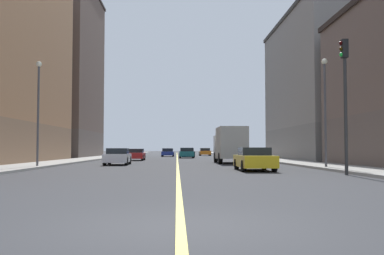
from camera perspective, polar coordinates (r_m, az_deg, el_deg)
name	(u,v)px	position (r m, az deg, el deg)	size (l,w,h in m)	color
ground_plane	(181,227)	(7.18, -1.51, -12.92)	(400.00, 400.00, 0.00)	#323337
sidewalk_left	(255,158)	(56.98, 8.25, -3.92)	(3.33, 168.00, 0.15)	#9E9B93
sidewalk_right	(99,158)	(56.96, -12.16, -3.89)	(3.33, 168.00, 0.15)	#9E9B93
lane_center_stripe	(177,158)	(56.08, -1.95, -4.04)	(0.16, 154.00, 0.01)	#E5D14C
building_left_mid	(333,88)	(50.41, 18.06, 4.96)	(11.16, 21.04, 15.81)	slate
building_right_distant	(55,72)	(64.10, -17.59, 6.93)	(11.16, 17.93, 23.80)	brown
traffic_light_left_near	(345,88)	(22.13, 19.42, 4.96)	(0.40, 0.32, 6.51)	#2D2D2D
street_lamp_left_near	(325,100)	(27.81, 17.06, 3.43)	(0.36, 0.36, 6.63)	#4C4C51
street_lamp_right_near	(38,102)	(29.76, -19.52, 3.20)	(0.36, 0.36, 6.75)	#4C4C51
car_orange	(205,152)	(75.34, 1.70, -3.23)	(1.94, 4.21, 1.32)	orange
car_white	(118,157)	(33.93, -9.72, -3.79)	(1.88, 4.19, 1.28)	white
car_yellow	(254,159)	(25.01, 8.18, -4.15)	(1.90, 4.34, 1.31)	gold
car_red	(136,155)	(45.97, -7.37, -3.55)	(1.79, 4.14, 1.22)	red
car_blue	(168,152)	(67.65, -3.19, -3.29)	(1.95, 4.51, 1.27)	#23389E
car_black	(188,153)	(64.59, -0.55, -3.32)	(2.01, 4.31, 1.28)	black
car_teal	(187,153)	(57.18, -0.71, -3.36)	(1.95, 4.23, 1.35)	#196670
box_truck	(230,144)	(37.24, 5.02, -2.21)	(2.35, 6.59, 3.03)	beige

